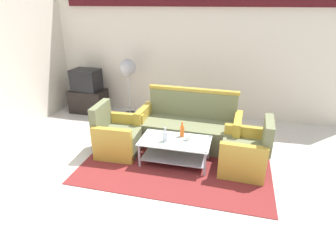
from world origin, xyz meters
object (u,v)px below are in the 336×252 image
at_px(couch, 189,127).
at_px(bottle_orange, 182,131).
at_px(coffee_table, 175,148).
at_px(armchair_left, 118,137).
at_px(bottle_clear, 165,136).
at_px(armchair_right, 246,153).
at_px(pedestal_fan, 128,71).
at_px(television, 86,80).
at_px(tv_stand, 89,101).
at_px(cup, 188,137).

xyz_separation_m(couch, bottle_orange, (-0.01, -0.58, 0.19)).
bearing_deg(coffee_table, couch, 83.04).
height_order(armchair_left, bottle_clear, armchair_left).
distance_m(armchair_left, armchair_right, 2.11).
bearing_deg(armchair_left, bottle_clear, 75.84).
bearing_deg(pedestal_fan, television, -177.28).
bearing_deg(armchair_right, tv_stand, 67.07).
bearing_deg(cup, coffee_table, -163.23).
bearing_deg(armchair_right, coffee_table, 96.18).
bearing_deg(bottle_orange, coffee_table, -115.60).
height_order(armchair_left, coffee_table, armchair_left).
bearing_deg(armchair_left, coffee_table, 81.21).
bearing_deg(bottle_clear, couch, 73.85).
distance_m(couch, coffee_table, 0.74).
distance_m(armchair_left, bottle_clear, 0.93).
bearing_deg(cup, armchair_left, 177.24).
bearing_deg(coffee_table, tv_stand, 144.69).
bearing_deg(tv_stand, bottle_orange, -32.03).
distance_m(couch, armchair_left, 1.28).
distance_m(bottle_orange, tv_stand, 3.02).
height_order(cup, pedestal_fan, pedestal_fan).
bearing_deg(television, tv_stand, 90.00).
relative_size(cup, television, 0.16).
height_order(coffee_table, cup, cup).
bearing_deg(armchair_right, bottle_clear, 98.94).
distance_m(couch, armchair_right, 1.19).
relative_size(bottle_clear, television, 0.37).
bearing_deg(bottle_orange, armchair_right, -4.84).
xyz_separation_m(couch, armchair_right, (0.99, -0.66, -0.03)).
bearing_deg(bottle_clear, tv_stand, 141.99).
distance_m(armchair_right, coffee_table, 1.08).
distance_m(coffee_table, cup, 0.28).
height_order(coffee_table, tv_stand, tv_stand).
xyz_separation_m(armchair_right, coffee_table, (-1.08, -0.07, -0.02)).
xyz_separation_m(coffee_table, bottle_orange, (0.08, 0.16, 0.23)).
xyz_separation_m(couch, tv_stand, (-2.56, 1.01, -0.06)).
distance_m(armchair_left, coffee_table, 1.04).
bearing_deg(television, cup, 151.16).
relative_size(armchair_right, bottle_clear, 3.66).
bearing_deg(pedestal_fan, tv_stand, -177.14).
height_order(armchair_right, tv_stand, armchair_right).
xyz_separation_m(armchair_right, television, (-3.55, 1.68, 0.47)).
bearing_deg(tv_stand, armchair_left, -48.55).
bearing_deg(couch, cup, 100.62).
bearing_deg(coffee_table, bottle_clear, -154.30).
bearing_deg(bottle_orange, tv_stand, 147.97).
bearing_deg(bottle_orange, couch, 88.57).
relative_size(armchair_left, bottle_clear, 3.66).
relative_size(armchair_left, coffee_table, 0.77).
relative_size(armchair_left, tv_stand, 1.06).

